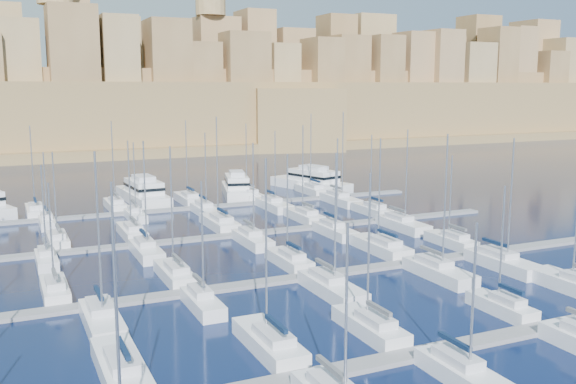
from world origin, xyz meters
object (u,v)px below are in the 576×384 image
sailboat_4 (502,306)px  motor_yacht_c (237,187)px  motor_yacht_d (312,181)px  motor_yacht_b (143,193)px  sailboat_2 (270,342)px

sailboat_4 → motor_yacht_c: (-0.59, 70.32, 1.01)m
sailboat_4 → motor_yacht_d: bearing=77.3°
sailboat_4 → motor_yacht_b: (-18.07, 71.61, 1.01)m
sailboat_2 → motor_yacht_b: 70.75m
motor_yacht_c → motor_yacht_d: 16.82m
sailboat_2 → motor_yacht_d: bearing=61.1°
motor_yacht_c → motor_yacht_d: same height
sailboat_2 → motor_yacht_b: size_ratio=0.85×
motor_yacht_b → motor_yacht_c: 17.53m
sailboat_2 → motor_yacht_c: size_ratio=0.97×
motor_yacht_b → motor_yacht_c: same height
motor_yacht_d → sailboat_4: bearing=-102.7°
sailboat_2 → motor_yacht_c: 72.80m
sailboat_4 → motor_yacht_b: sailboat_4 is taller
motor_yacht_c → motor_yacht_b: bearing=175.8°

